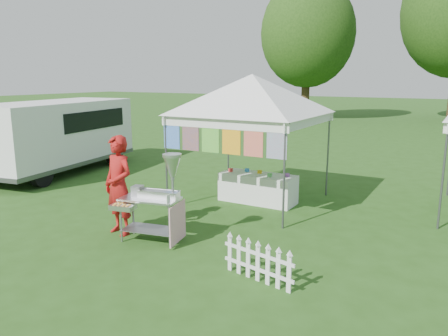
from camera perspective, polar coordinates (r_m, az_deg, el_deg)
The scene contains 8 objects.
ground at distance 7.78m, azimuth -8.33°, elevation -10.50°, with size 120.00×120.00×0.00m, color #264D16.
canopy_main at distance 10.16m, azimuth 3.69°, elevation 12.09°, with size 4.24×4.24×3.45m.
tree_left at distance 31.55m, azimuth 10.87°, elevation 16.92°, with size 6.40×6.40×9.53m.
donut_cart at distance 7.83m, azimuth -8.63°, elevation -2.96°, with size 1.19×1.01×1.63m.
vendor at distance 8.41m, azimuth -13.59°, elevation -2.23°, with size 0.69×0.45×1.89m, color #A61614.
cargo_van at distance 14.59m, azimuth -20.75°, elevation 4.16°, with size 2.90×5.53×2.19m.
picket_fence at distance 6.52m, azimuth 4.45°, elevation -12.21°, with size 1.24×0.28×0.56m.
display_table at distance 10.42m, azimuth 4.43°, elevation -2.63°, with size 1.80×0.70×0.68m, color white.
Camera 1 is at (4.51, -5.61, 2.94)m, focal length 35.00 mm.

